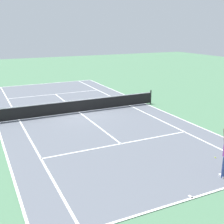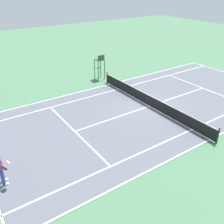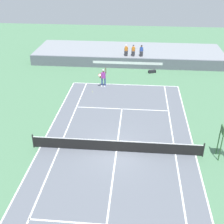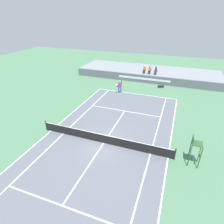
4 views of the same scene
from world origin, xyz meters
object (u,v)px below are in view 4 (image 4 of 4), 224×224
Objects in this scene: spectator_seated_1 at (150,70)px; tennis_ball at (110,96)px; tennis_player at (120,87)px; umpire_chair at (195,147)px; spectator_seated_2 at (156,71)px; equipment_bag at (161,86)px; spectator_seated_0 at (144,70)px.

tennis_ball is (-3.77, -8.20, -1.83)m from spectator_seated_1.
spectator_seated_1 is at bearing 66.89° from tennis_player.
spectator_seated_2 is at bearing 107.33° from umpire_chair.
equipment_bag is (2.29, -2.29, -1.71)m from spectator_seated_1.
spectator_seated_1 is 1.00× the size of spectator_seated_2.
spectator_seated_0 is 1.33× the size of equipment_bag.
spectator_seated_0 is at bearing 112.50° from umpire_chair.
spectator_seated_1 is (0.86, 0.00, 0.00)m from spectator_seated_0.
spectator_seated_2 is 18.60× the size of tennis_ball.
spectator_seated_2 is (1.84, 0.00, 0.00)m from spectator_seated_0.
spectator_seated_1 reaches higher than equipment_bag.
spectator_seated_0 is at bearing 70.49° from tennis_ball.
spectator_seated_1 is 9.20m from tennis_ball.
spectator_seated_0 is 0.61× the size of tennis_player.
spectator_seated_0 and spectator_seated_2 have the same top height.
spectator_seated_0 is 1.00× the size of spectator_seated_2.
tennis_ball is (-2.90, -8.20, -1.83)m from spectator_seated_0.
spectator_seated_2 is (0.97, 0.00, 0.00)m from spectator_seated_1.
tennis_ball is (-0.91, -1.51, -0.96)m from tennis_player.
umpire_chair reaches higher than tennis_ball.
spectator_seated_2 is 18.82m from umpire_chair.
tennis_player is at bearing -106.58° from spectator_seated_0.
umpire_chair is at bearing -69.89° from spectator_seated_1.
tennis_player is (-2.85, -6.68, -0.87)m from spectator_seated_1.
spectator_seated_0 is 18.60× the size of tennis_ball.
spectator_seated_0 is 7.02m from tennis_player.
umpire_chair is at bearing -74.71° from equipment_bag.
tennis_ball is at bearing -109.51° from spectator_seated_0.
spectator_seated_1 is 0.97m from spectator_seated_2.
equipment_bag is at bearing 40.48° from tennis_player.
tennis_player is at bearing -139.52° from equipment_bag.
spectator_seated_2 reaches higher than tennis_ball.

